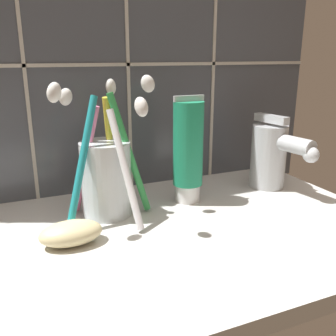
% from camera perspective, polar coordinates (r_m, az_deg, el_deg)
% --- Properties ---
extents(sink_counter, '(0.59, 0.36, 0.02)m').
position_cam_1_polar(sink_counter, '(0.47, -0.69, -10.65)').
color(sink_counter, silver).
rests_on(sink_counter, ground).
extents(tile_wall_backsplash, '(0.69, 0.02, 0.56)m').
position_cam_1_polar(tile_wall_backsplash, '(0.59, -8.05, 21.92)').
color(tile_wall_backsplash, '#4C515B').
rests_on(tile_wall_backsplash, ground).
extents(toothbrush_cup, '(0.14, 0.13, 0.19)m').
position_cam_1_polar(toothbrush_cup, '(0.50, -9.40, -0.75)').
color(toothbrush_cup, silver).
rests_on(toothbrush_cup, sink_counter).
extents(toothpaste_tube, '(0.05, 0.04, 0.15)m').
position_cam_1_polar(toothpaste_tube, '(0.53, 3.07, 2.69)').
color(toothpaste_tube, white).
rests_on(toothpaste_tube, sink_counter).
extents(sink_faucet, '(0.06, 0.12, 0.12)m').
position_cam_1_polar(sink_faucet, '(0.62, 15.59, 2.10)').
color(sink_faucet, silver).
rests_on(sink_faucet, sink_counter).
extents(soap_bar, '(0.07, 0.04, 0.03)m').
position_cam_1_polar(soap_bar, '(0.44, -14.56, -9.58)').
color(soap_bar, beige).
rests_on(soap_bar, sink_counter).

